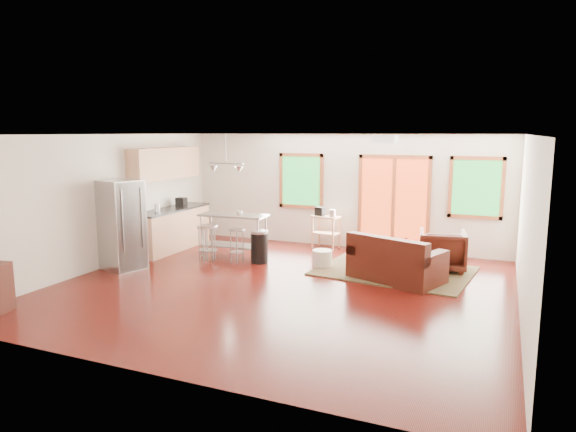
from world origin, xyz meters
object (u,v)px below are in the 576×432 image
at_px(rug, 394,271).
at_px(armchair, 442,248).
at_px(loveseat, 395,263).
at_px(kitchen_cart, 325,220).
at_px(refrigerator, 122,225).
at_px(coffee_table, 419,256).
at_px(island, 234,227).
at_px(ottoman, 381,254).

height_order(rug, armchair, armchair).
bearing_deg(loveseat, kitchen_cart, 155.09).
xyz_separation_m(rug, refrigerator, (-4.93, -1.83, 0.86)).
xyz_separation_m(loveseat, coffee_table, (0.32, 0.62, 0.01)).
bearing_deg(armchair, kitchen_cart, -28.94).
bearing_deg(island, ottoman, 10.35).
bearing_deg(loveseat, refrigerator, -146.15).
xyz_separation_m(ottoman, refrigerator, (-4.57, -2.28, 0.66)).
bearing_deg(coffee_table, kitchen_cart, 148.42).
height_order(coffee_table, ottoman, ottoman).
relative_size(coffee_table, kitchen_cart, 1.12).
relative_size(loveseat, armchair, 2.07).
xyz_separation_m(coffee_table, armchair, (0.37, 0.46, 0.09)).
distance_m(armchair, island, 4.29).
height_order(rug, island, island).
height_order(armchair, kitchen_cart, kitchen_cart).
bearing_deg(armchair, ottoman, -9.62).
bearing_deg(kitchen_cart, loveseat, -45.56).
xyz_separation_m(armchair, kitchen_cart, (-2.70, 0.97, 0.21)).
height_order(ottoman, kitchen_cart, kitchen_cart).
bearing_deg(kitchen_cart, coffee_table, -31.58).
relative_size(armchair, ottoman, 1.38).
distance_m(ottoman, kitchen_cart, 1.85).
relative_size(loveseat, ottoman, 2.85).
bearing_deg(rug, coffee_table, -3.03).
relative_size(rug, loveseat, 1.54).
bearing_deg(coffee_table, rug, 176.97).
xyz_separation_m(loveseat, refrigerator, (-5.06, -1.19, 0.54)).
bearing_deg(ottoman, island, -169.65).
relative_size(ottoman, island, 0.43).
relative_size(ottoman, refrigerator, 0.36).
xyz_separation_m(refrigerator, island, (1.50, 1.72, -0.24)).
relative_size(rug, island, 1.88).
bearing_deg(armchair, refrigerator, 12.32).
height_order(ottoman, refrigerator, refrigerator).
xyz_separation_m(loveseat, armchair, (0.69, 1.08, 0.10)).
bearing_deg(island, armchair, 7.39).
relative_size(loveseat, island, 1.22).
bearing_deg(refrigerator, loveseat, 28.63).
bearing_deg(armchair, loveseat, 48.17).
distance_m(loveseat, coffee_table, 0.70).
distance_m(ottoman, refrigerator, 5.15).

